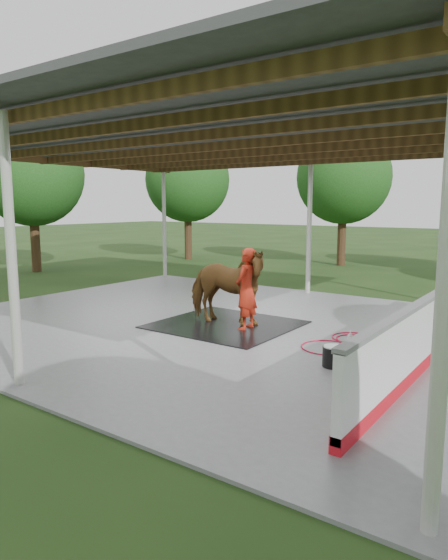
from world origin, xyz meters
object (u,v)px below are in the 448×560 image
Objects in this scene: horse at (226,286)px; wash_bucket at (334,356)px; handler at (246,289)px; dasher_board at (433,329)px.

wash_bucket is (3.05, -1.28, -0.68)m from horse.
handler is 4.64× the size of wash_bucket.
handler is at bearing 154.01° from wash_bucket.
dasher_board is at bearing 84.88° from handler.
horse reaches higher than dasher_board.
horse is 3.38m from wash_bucket.
horse reaches higher than wash_bucket.
horse is at bearing -179.99° from dasher_board.
handler is (0.58, -0.07, 0.00)m from horse.
wash_bucket is at bearing -133.07° from dasher_board.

